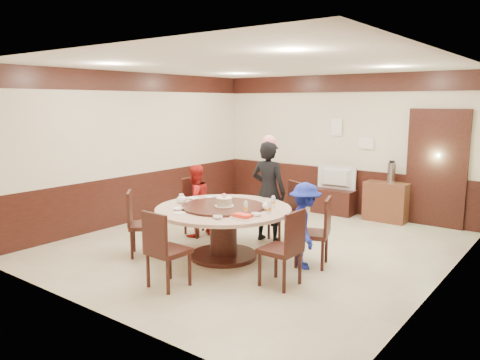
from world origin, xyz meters
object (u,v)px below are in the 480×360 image
Objects in this scene: person_red at (195,201)px; thermos at (392,173)px; tv_stand at (334,201)px; birthday_cake at (224,202)px; shrimp_platter at (243,216)px; television at (335,178)px; side_cabinet at (386,202)px; person_blue at (305,226)px; person_standing at (269,191)px; banquet_table at (223,222)px.

person_red is 3.75m from thermos.
person_red reaches higher than thermos.
tv_stand is 1.33m from thermos.
tv_stand is (0.02, 3.53, -0.60)m from birthday_cake.
television is (-0.55, 3.85, -0.04)m from shrimp_platter.
television reaches higher than side_cabinet.
television is at bearing 170.58° from person_red.
birthday_cake is (-1.11, -0.38, 0.25)m from person_blue.
person_blue is 3.34m from television.
shrimp_platter is 3.94m from side_cabinet.
birthday_cake is at bearing 150.67° from shrimp_platter.
person_blue reaches higher than birthday_cake.
person_standing is 4.34× the size of thermos.
person_red is at bearing 47.75° from person_blue.
television reaches higher than tv_stand.
tv_stand is at bearing -93.82° from person_standing.
person_standing reaches higher than birthday_cake.
banquet_table is 1.19× the size of person_standing.
person_standing is at bearing 126.58° from person_red.
birthday_cake is at bearing -90.40° from tv_stand.
tv_stand is at bearing 89.60° from birthday_cake.
television reaches higher than shrimp_platter.
banquet_table is 3.71m from side_cabinet.
person_blue is at bearing 96.15° from person_red.
thermos is (1.14, 0.03, 0.20)m from television.
side_cabinet is (1.06, 0.03, -0.36)m from television.
tv_stand is (0.06, 3.51, -0.28)m from banquet_table.
birthday_cake is 0.32× the size of tv_stand.
birthday_cake is at bearing -108.09° from thermos.
side_cabinet is (1.06, 0.03, 0.12)m from tv_stand.
tv_stand is (-0.55, 3.85, -0.53)m from shrimp_platter.
tv_stand is (1.15, 2.93, -0.36)m from person_red.
thermos reaches higher than banquet_table.
side_cabinet is at bearing -117.36° from person_standing.
person_red is at bearing 21.06° from person_standing.
person_blue is (1.15, 0.35, 0.06)m from banquet_table.
television is at bearing -178.49° from thermos.
person_blue is at bearing 142.19° from person_standing.
side_cabinet reaches higher than tv_stand.
birthday_cake is 3.58m from tv_stand.
thermos is at bearing 1.51° from tv_stand.
shrimp_platter is at bearing 73.32° from person_red.
person_red is 1.03× the size of person_blue.
side_cabinet is (1.13, 3.54, -0.16)m from banquet_table.
television reaches higher than banquet_table.
person_blue is 1.48× the size of side_cabinet.
person_standing is 1.35m from person_blue.
banquet_table is 3.76m from thermos.
person_standing is at bearing -90.26° from tv_stand.
side_cabinet is (-0.02, 3.19, -0.22)m from person_blue.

